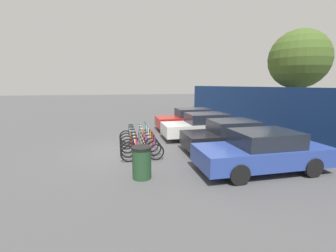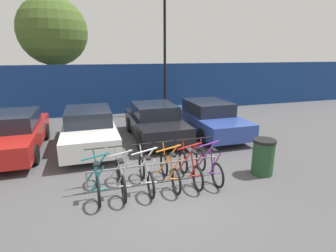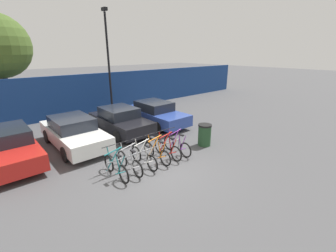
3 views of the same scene
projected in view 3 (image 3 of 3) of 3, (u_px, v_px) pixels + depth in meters
ground_plane at (158, 169)px, 8.55m from camera, size 120.00×120.00×0.00m
hoarding_wall at (68, 97)px, 14.88m from camera, size 36.00×0.16×2.79m
bike_rack at (147, 151)px, 8.88m from camera, size 3.50×0.04×0.57m
bicycle_teal at (116, 167)px, 7.88m from camera, size 0.68×1.71×1.05m
bicycle_silver at (130, 162)px, 8.23m from camera, size 0.68×1.71×1.05m
bicycle_white at (144, 157)px, 8.64m from camera, size 0.68×1.71×1.05m
bicycle_orange at (157, 153)px, 9.04m from camera, size 0.68×1.71×1.05m
bicycle_red at (167, 149)px, 9.39m from camera, size 0.68×1.71×1.05m
bicycle_purple at (177, 145)px, 9.74m from camera, size 0.68×1.71×1.05m
car_red at (8, 146)px, 8.87m from camera, size 1.91×4.56×1.40m
car_white at (74, 132)px, 10.41m from camera, size 1.91×4.57×1.40m
car_black at (120, 120)px, 12.16m from camera, size 1.91×4.16×1.40m
car_blue at (155, 113)px, 13.58m from camera, size 1.91×4.49×1.40m
lamp_post at (108, 58)px, 15.06m from camera, size 0.24×0.44×6.88m
trash_bin at (205, 135)px, 10.55m from camera, size 0.63×0.63×1.03m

